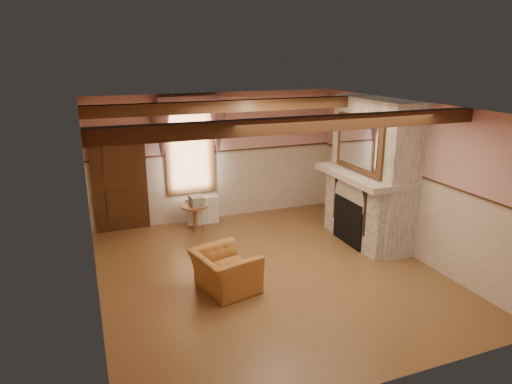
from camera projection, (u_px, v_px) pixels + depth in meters
name	position (u px, v px, depth m)	size (l,w,h in m)	color
floor	(268.00, 272.00, 7.80)	(5.50, 6.00, 0.01)	brown
ceiling	(270.00, 107.00, 6.99)	(5.50, 6.00, 0.01)	silver
wall_back	(217.00, 157.00, 10.07)	(5.50, 0.02, 2.80)	tan
wall_front	(381.00, 274.00, 4.72)	(5.50, 0.02, 2.80)	tan
wall_left	(90.00, 215.00, 6.44)	(0.02, 6.00, 2.80)	tan
wall_right	(407.00, 178.00, 8.34)	(0.02, 6.00, 2.80)	tan
wainscot	(269.00, 231.00, 7.58)	(5.50, 6.00, 1.50)	beige
chair_rail	(269.00, 188.00, 7.36)	(5.50, 6.00, 0.08)	black
firebox	(351.00, 221.00, 8.90)	(0.20, 0.95, 0.90)	black
armchair	(225.00, 271.00, 7.15)	(0.98, 0.85, 0.63)	#9E662D
side_table	(195.00, 218.00, 9.60)	(0.57, 0.57, 0.55)	brown
book_stack	(196.00, 201.00, 9.48)	(0.26, 0.32, 0.20)	#B7AD8C
radiator	(202.00, 210.00, 9.97)	(0.70, 0.18, 0.60)	silver
bowl	(373.00, 173.00, 8.47)	(0.34, 0.34, 0.08)	brown
mantel_clock	(343.00, 158.00, 9.39)	(0.14, 0.24, 0.20)	black
oil_lamp	(357.00, 161.00, 8.94)	(0.11, 0.11, 0.28)	#B58333
candle_red	(377.00, 172.00, 8.34)	(0.06, 0.06, 0.16)	maroon
jar_yellow	(381.00, 175.00, 8.24)	(0.06, 0.06, 0.12)	gold
fireplace	(373.00, 172.00, 8.77)	(0.85, 2.00, 2.80)	gray
mantel	(365.00, 175.00, 8.72)	(1.05, 2.05, 0.12)	gray
overmantel_mirror	(359.00, 144.00, 8.48)	(0.06, 1.44, 1.04)	silver
door	(120.00, 182.00, 9.39)	(1.10, 0.10, 2.10)	black
window	(190.00, 148.00, 9.76)	(1.06, 0.08, 2.02)	white
window_drapes	(190.00, 120.00, 9.51)	(1.30, 0.14, 1.40)	gray
ceiling_beam_front	(306.00, 124.00, 5.94)	(5.50, 0.18, 0.20)	black
ceiling_beam_back	(244.00, 106.00, 8.08)	(5.50, 0.18, 0.20)	black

